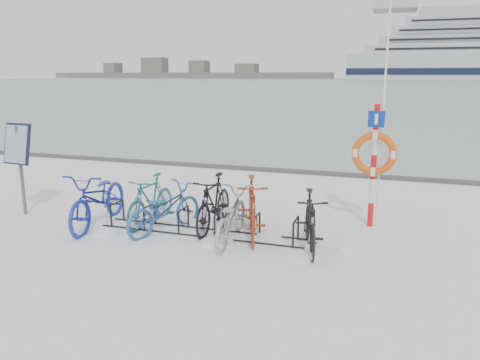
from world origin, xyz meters
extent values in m
plane|color=white|center=(0.00, 0.00, 0.00)|extent=(900.00, 900.00, 0.00)
cube|color=#929FA5|center=(0.00, 155.00, 0.01)|extent=(400.00, 298.00, 0.02)
cube|color=#3F3F42|center=(0.00, 5.90, 0.05)|extent=(400.00, 0.25, 0.10)
cylinder|color=black|center=(-1.80, -0.22, 0.22)|extent=(0.04, 0.04, 0.44)
cylinder|color=black|center=(-1.80, 0.22, 0.22)|extent=(0.04, 0.04, 0.44)
cylinder|color=black|center=(-1.80, 0.00, 0.44)|extent=(0.04, 0.44, 0.04)
cylinder|color=black|center=(-1.08, -0.22, 0.22)|extent=(0.04, 0.04, 0.44)
cylinder|color=black|center=(-1.08, 0.22, 0.22)|extent=(0.04, 0.04, 0.44)
cylinder|color=black|center=(-1.08, 0.00, 0.44)|extent=(0.04, 0.44, 0.04)
cylinder|color=black|center=(-0.36, -0.22, 0.22)|extent=(0.04, 0.04, 0.44)
cylinder|color=black|center=(-0.36, 0.22, 0.22)|extent=(0.04, 0.04, 0.44)
cylinder|color=black|center=(-0.36, 0.00, 0.44)|extent=(0.04, 0.44, 0.04)
cylinder|color=black|center=(0.36, -0.22, 0.22)|extent=(0.04, 0.04, 0.44)
cylinder|color=black|center=(0.36, 0.22, 0.22)|extent=(0.04, 0.04, 0.44)
cylinder|color=black|center=(0.36, 0.00, 0.44)|extent=(0.04, 0.44, 0.04)
cylinder|color=black|center=(1.08, -0.22, 0.22)|extent=(0.04, 0.04, 0.44)
cylinder|color=black|center=(1.08, 0.22, 0.22)|extent=(0.04, 0.04, 0.44)
cylinder|color=black|center=(1.08, 0.00, 0.44)|extent=(0.04, 0.44, 0.04)
cylinder|color=black|center=(1.80, -0.22, 0.22)|extent=(0.04, 0.04, 0.44)
cylinder|color=black|center=(1.80, 0.22, 0.22)|extent=(0.04, 0.04, 0.44)
cylinder|color=black|center=(1.80, 0.00, 0.44)|extent=(0.04, 0.44, 0.04)
cylinder|color=black|center=(0.00, -0.22, 0.02)|extent=(4.00, 0.03, 0.03)
cylinder|color=black|center=(0.00, 0.22, 0.02)|extent=(4.00, 0.03, 0.03)
cylinder|color=#595B5E|center=(-4.05, -0.03, 0.94)|extent=(0.07, 0.07, 1.88)
cube|color=black|center=(-4.05, -0.06, 1.52)|extent=(0.67, 0.30, 0.85)
cube|color=#8C99AD|center=(-4.05, -0.10, 1.52)|extent=(0.60, 0.23, 0.76)
cylinder|color=red|center=(3.00, 1.43, 0.24)|extent=(0.11, 0.11, 0.48)
cylinder|color=silver|center=(3.00, 1.43, 0.71)|extent=(0.11, 0.11, 0.48)
cylinder|color=red|center=(3.00, 1.43, 1.19)|extent=(0.11, 0.11, 0.48)
cylinder|color=silver|center=(3.00, 1.43, 1.66)|extent=(0.11, 0.11, 0.48)
cylinder|color=red|center=(3.00, 1.43, 2.14)|extent=(0.11, 0.11, 0.48)
torus|color=#CD5013|center=(3.00, 1.34, 1.46)|extent=(0.83, 0.14, 0.83)
cube|color=navy|center=(3.00, 1.35, 2.11)|extent=(0.30, 0.03, 0.30)
cylinder|color=silver|center=(3.10, 1.48, 2.16)|extent=(0.04, 0.04, 4.32)
cube|color=silver|center=(0.67, 222.71, 33.11)|extent=(18.92, 18.92, 5.68)
cube|color=#4C4C4C|center=(-120.00, 260.00, 1.75)|extent=(180.00, 12.00, 3.50)
cube|color=#4C4C4C|center=(-150.00, 260.00, 5.50)|extent=(24.00, 10.00, 8.00)
cube|color=#4C4C4C|center=(-90.00, 260.00, 5.00)|extent=(20.00, 10.00, 6.00)
imported|color=#1B2D9F|center=(-2.10, -0.14, 0.57)|extent=(1.04, 2.26, 1.15)
imported|color=#20636B|center=(-1.18, 0.25, 0.51)|extent=(0.57, 1.71, 1.01)
imported|color=#2A5999|center=(-0.71, -0.09, 0.47)|extent=(1.24, 1.90, 0.94)
imported|color=black|center=(0.13, 0.33, 0.54)|extent=(0.54, 1.82, 1.09)
imported|color=#989B9F|center=(0.65, -0.16, 0.48)|extent=(0.76, 1.87, 0.96)
imported|color=maroon|center=(0.94, 0.16, 0.56)|extent=(1.08, 1.94, 1.12)
imported|color=black|center=(2.07, -0.15, 0.51)|extent=(0.89, 1.77, 1.03)
ellipsoid|color=white|center=(2.70, -0.05, 0.00)|extent=(0.39, 0.39, 0.14)
ellipsoid|color=white|center=(-1.70, -0.60, 0.00)|extent=(0.54, 0.54, 0.19)
ellipsoid|color=white|center=(0.67, 0.83, 0.00)|extent=(0.34, 0.34, 0.12)
ellipsoid|color=white|center=(-2.64, -0.06, 0.00)|extent=(0.34, 0.34, 0.12)
ellipsoid|color=white|center=(1.26, 0.29, 0.00)|extent=(0.52, 0.52, 0.18)
ellipsoid|color=white|center=(-0.51, 0.63, 0.00)|extent=(0.44, 0.44, 0.15)
ellipsoid|color=white|center=(0.48, -0.43, 0.00)|extent=(0.64, 0.64, 0.22)
ellipsoid|color=white|center=(2.03, -0.63, 0.00)|extent=(0.54, 0.54, 0.19)
camera|label=1|loc=(3.29, -7.72, 2.93)|focal=35.00mm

